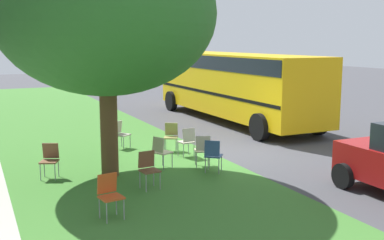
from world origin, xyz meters
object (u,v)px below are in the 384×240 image
(chair_0, at_px, (148,167))
(chair_4, at_px, (171,135))
(chair_1, at_px, (50,158))
(chair_5, at_px, (213,154))
(chair_7, at_px, (121,132))
(chair_2, at_px, (187,140))
(street_tree, at_px, (106,14))
(chair_8, at_px, (203,148))
(school_bus, at_px, (234,80))
(chair_3, at_px, (161,150))
(chair_6, at_px, (110,193))

(chair_0, distance_m, chair_4, 3.90)
(chair_1, bearing_deg, chair_5, -108.46)
(chair_7, bearing_deg, chair_2, -143.51)
(chair_0, xyz_separation_m, chair_1, (1.86, 1.96, 0.00))
(street_tree, relative_size, chair_5, 6.91)
(street_tree, relative_size, chair_1, 6.91)
(chair_2, xyz_separation_m, chair_5, (-1.88, 0.11, 0.00))
(chair_8, bearing_deg, chair_7, 23.31)
(chair_2, relative_size, chair_7, 1.00)
(street_tree, bearing_deg, chair_2, -69.09)
(chair_2, distance_m, chair_8, 1.22)
(chair_2, distance_m, chair_7, 2.46)
(chair_0, distance_m, school_bus, 10.06)
(chair_3, bearing_deg, school_bus, -43.42)
(chair_2, bearing_deg, chair_6, 138.88)
(chair_2, bearing_deg, chair_8, 176.02)
(chair_3, height_order, chair_4, same)
(chair_1, distance_m, chair_2, 4.09)
(chair_4, distance_m, chair_7, 1.68)
(chair_6, relative_size, chair_7, 1.00)
(chair_1, xyz_separation_m, chair_2, (0.57, -4.05, 0.00))
(chair_1, bearing_deg, school_bus, -56.53)
(chair_3, bearing_deg, chair_7, 5.31)
(chair_3, height_order, chair_8, same)
(chair_5, distance_m, chair_7, 4.08)
(chair_5, relative_size, chair_7, 1.00)
(chair_3, height_order, school_bus, school_bus)
(chair_0, height_order, school_bus, school_bus)
(chair_2, xyz_separation_m, chair_6, (-3.92, 3.42, 0.00))
(chair_1, relative_size, chair_3, 1.00)
(chair_1, height_order, chair_3, same)
(chair_3, relative_size, chair_7, 1.00)
(chair_0, distance_m, chair_8, 2.34)
(chair_5, distance_m, school_bus, 8.44)
(chair_1, relative_size, chair_8, 1.00)
(chair_2, bearing_deg, street_tree, 110.91)
(street_tree, relative_size, chair_3, 6.91)
(chair_7, distance_m, school_bus, 6.83)
(chair_4, relative_size, chair_6, 1.00)
(chair_2, relative_size, chair_6, 1.00)
(chair_0, distance_m, chair_2, 3.21)
(chair_0, distance_m, chair_3, 1.75)
(street_tree, bearing_deg, chair_6, 164.68)
(chair_8, bearing_deg, chair_1, 80.64)
(chair_2, height_order, chair_6, same)
(chair_4, distance_m, school_bus, 6.33)
(chair_4, bearing_deg, chair_5, -179.55)
(chair_2, distance_m, chair_6, 5.21)
(chair_4, relative_size, chair_5, 1.00)
(street_tree, height_order, chair_6, street_tree)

